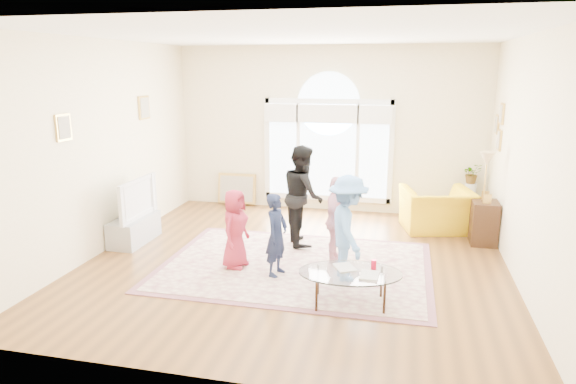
% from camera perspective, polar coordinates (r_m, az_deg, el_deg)
% --- Properties ---
extents(ground, '(6.00, 6.00, 0.00)m').
position_cam_1_polar(ground, '(7.58, 0.80, -7.84)').
color(ground, brown).
rests_on(ground, ground).
extents(room_shell, '(6.00, 6.00, 6.00)m').
position_cam_1_polar(room_shell, '(9.91, 4.40, 6.61)').
color(room_shell, beige).
rests_on(room_shell, ground).
extents(area_rug, '(3.60, 2.60, 0.02)m').
position_cam_1_polar(area_rug, '(7.44, 0.84, -8.19)').
color(area_rug, beige).
rests_on(area_rug, ground).
extents(rug_border, '(3.80, 2.80, 0.01)m').
position_cam_1_polar(rug_border, '(7.44, 0.84, -8.21)').
color(rug_border, '#83505A').
rests_on(rug_border, ground).
extents(tv_console, '(0.45, 1.00, 0.42)m').
position_cam_1_polar(tv_console, '(8.74, -16.71, -4.03)').
color(tv_console, '#9C9FA5').
rests_on(tv_console, ground).
extents(television, '(0.17, 1.11, 0.64)m').
position_cam_1_polar(television, '(8.59, -16.91, -0.66)').
color(television, black).
rests_on(television, tv_console).
extents(coffee_table, '(1.32, 0.94, 0.54)m').
position_cam_1_polar(coffee_table, '(6.20, 6.94, -8.97)').
color(coffee_table, silver).
rests_on(coffee_table, ground).
extents(armchair, '(1.34, 1.24, 0.74)m').
position_cam_1_polar(armchair, '(9.28, 16.18, -1.94)').
color(armchair, gold).
rests_on(armchair, ground).
extents(side_cabinet, '(0.40, 0.50, 0.70)m').
position_cam_1_polar(side_cabinet, '(8.84, 20.94, -3.20)').
color(side_cabinet, black).
rests_on(side_cabinet, ground).
extents(floor_lamp, '(0.30, 0.30, 1.51)m').
position_cam_1_polar(floor_lamp, '(8.56, 21.18, 2.68)').
color(floor_lamp, black).
rests_on(floor_lamp, ground).
extents(plant_pedestal, '(0.20, 0.20, 0.70)m').
position_cam_1_polar(plant_pedestal, '(10.12, 19.52, -1.02)').
color(plant_pedestal, white).
rests_on(plant_pedestal, ground).
extents(potted_plant, '(0.41, 0.39, 0.37)m').
position_cam_1_polar(potted_plant, '(10.00, 19.77, 1.95)').
color(potted_plant, '#33722D').
rests_on(potted_plant, plant_pedestal).
extents(leaning_picture, '(0.80, 0.14, 0.62)m').
position_cam_1_polar(leaning_picture, '(10.72, -5.66, -1.42)').
color(leaning_picture, tan).
rests_on(leaning_picture, ground).
extents(child_red, '(0.43, 0.60, 1.12)m').
position_cam_1_polar(child_red, '(7.24, -5.90, -4.07)').
color(child_red, '#A12439').
rests_on(child_red, area_rug).
extents(child_navy, '(0.36, 0.46, 1.13)m').
position_cam_1_polar(child_navy, '(6.93, -1.28, -4.77)').
color(child_navy, '#181F3C').
rests_on(child_navy, area_rug).
extents(child_black, '(0.84, 0.94, 1.59)m').
position_cam_1_polar(child_black, '(8.12, 1.64, -0.34)').
color(child_black, black).
rests_on(child_black, area_rug).
extents(child_pink, '(0.36, 0.76, 1.27)m').
position_cam_1_polar(child_pink, '(7.37, 5.33, -3.12)').
color(child_pink, '#E7A1B3').
rests_on(child_pink, area_rug).
extents(child_blue, '(0.80, 1.04, 1.42)m').
position_cam_1_polar(child_blue, '(6.76, 6.67, -4.05)').
color(child_blue, '#649CE9').
rests_on(child_blue, area_rug).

